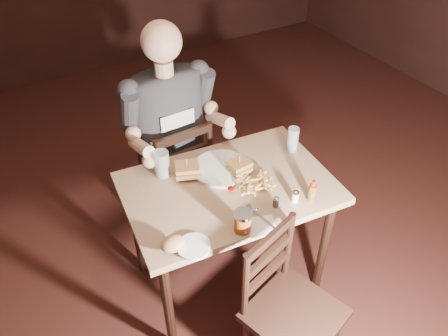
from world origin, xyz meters
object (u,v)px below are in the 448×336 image
dinner_plate (221,169)px  side_plate (194,247)px  main_table (229,199)px  glass_left (162,164)px  hot_sauce (312,190)px  syrup_dispenser (243,221)px  chair_far (173,175)px  diner (171,110)px  chair_near (295,315)px  glass_right (293,139)px

dinner_plate → side_plate: 0.55m
main_table → glass_left: glass_left is taller
dinner_plate → hot_sauce: 0.50m
glass_left → syrup_dispenser: (0.16, -0.54, -0.02)m
chair_far → syrup_dispenser: size_ratio=8.29×
dinner_plate → glass_left: glass_left is taller
chair_far → side_plate: chair_far is taller
hot_sauce → dinner_plate: bearing=123.3°
diner → glass_left: 0.35m
glass_left → chair_near: bearing=-72.8°
diner → glass_right: (0.54, -0.43, -0.12)m
glass_right → hot_sauce: glass_right is taller
chair_near → syrup_dispenser: size_ratio=7.94×
chair_far → glass_right: glass_right is taller
main_table → glass_left: size_ratio=7.62×
chair_far → syrup_dispenser: bearing=85.6°
main_table → glass_left: bearing=136.6°
hot_sauce → glass_left: bearing=136.2°
chair_near → diner: size_ratio=0.86×
diner → syrup_dispenser: (-0.02, -0.82, -0.14)m
chair_near → diner: (-0.08, 1.14, 0.53)m
chair_far → side_plate: bearing=69.8°
chair_far → dinner_plate: bearing=100.1°
glass_left → hot_sauce: 0.78m
main_table → syrup_dispenser: (-0.10, -0.30, 0.15)m
main_table → side_plate: (-0.34, -0.28, 0.10)m
main_table → syrup_dispenser: size_ratio=10.38×
chair_near → hot_sauce: (0.29, 0.32, 0.40)m
dinner_plate → side_plate: dinner_plate is taller
glass_left → main_table: bearing=-43.4°
chair_far → syrup_dispenser: (-0.02, -0.87, 0.38)m
side_plate → hot_sauce: bearing=-0.8°
syrup_dispenser → hot_sauce: bearing=5.4°
glass_right → syrup_dispenser: glass_right is taller
hot_sauce → chair_near: bearing=-132.4°
chair_near → syrup_dispenser: 0.52m
glass_right → syrup_dispenser: bearing=-145.6°
chair_far → glass_left: bearing=57.9°
diner → syrup_dispenser: diner is taller
chair_near → glass_right: bearing=39.0°
main_table → chair_far: (-0.08, 0.57, -0.23)m
dinner_plate → syrup_dispenser: 0.44m
side_plate → main_table: bearing=39.6°
glass_right → side_plate: 0.89m
chair_far → glass_right: bearing=135.2°
diner → side_plate: 0.87m
main_table → dinner_plate: 0.17m
main_table → side_plate: bearing=-140.4°
dinner_plate → main_table: bearing=-101.7°
dinner_plate → side_plate: (-0.37, -0.41, -0.00)m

